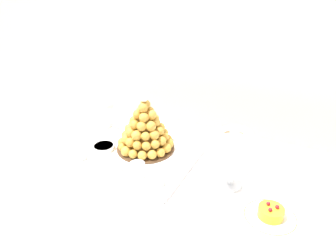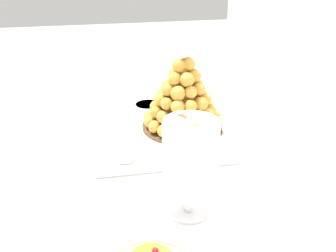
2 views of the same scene
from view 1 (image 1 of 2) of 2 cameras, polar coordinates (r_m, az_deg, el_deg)
backdrop_wall at (r=2.16m, az=12.37°, el=17.85°), size 4.80×0.10×2.50m
buffet_table at (r=1.44m, az=-1.27°, el=-10.82°), size 1.68×0.87×0.80m
serving_tray at (r=1.42m, az=-6.47°, el=-5.66°), size 0.53×0.43×0.02m
croquembouche at (r=1.43m, az=-4.17°, el=-0.49°), size 0.27×0.27×0.28m
dessert_cup_left at (r=1.45m, az=-15.56°, el=-4.74°), size 0.06×0.06×0.05m
dessert_cup_mid_left at (r=1.39m, az=-12.87°, el=-5.90°), size 0.06×0.06×0.05m
dessert_cup_centre at (r=1.33m, az=-9.42°, el=-7.08°), size 0.05×0.05×0.05m
dessert_cup_mid_right at (r=1.29m, az=-5.54°, el=-7.89°), size 0.06×0.06×0.06m
dessert_cup_right at (r=1.24m, az=-1.98°, el=-9.36°), size 0.06×0.06×0.05m
creme_brulee_ramekin at (r=1.49m, az=-11.50°, el=-3.74°), size 0.10×0.10×0.02m
macaron_goblet at (r=1.20m, az=11.77°, el=-4.68°), size 0.12×0.12×0.25m
fruit_tart_plate at (r=1.17m, az=17.99°, el=-14.93°), size 0.18×0.18×0.06m
wine_glass at (r=1.65m, az=-10.81°, el=3.74°), size 0.08×0.08×0.18m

